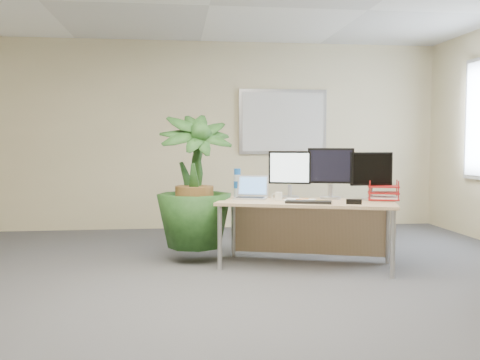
{
  "coord_description": "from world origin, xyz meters",
  "views": [
    {
      "loc": [
        -0.37,
        -3.77,
        1.24
      ],
      "look_at": [
        0.13,
        0.35,
        0.95
      ],
      "focal_mm": 40.0,
      "sensor_mm": 36.0,
      "label": 1
    }
  ],
  "objects": [
    {
      "name": "whiteboard",
      "position": [
        1.2,
        3.97,
        1.55
      ],
      "size": [
        1.3,
        0.04,
        0.95
      ],
      "color": "silver",
      "rests_on": "back_wall"
    },
    {
      "name": "monitor_dark",
      "position": [
        1.6,
        1.41,
        0.94
      ],
      "size": [
        0.44,
        0.2,
        0.48
      ],
      "color": "#A7A7AB",
      "rests_on": "desk"
    },
    {
      "name": "floor",
      "position": [
        0.0,
        0.0,
        0.0
      ],
      "size": [
        8.0,
        8.0,
        0.0
      ],
      "primitive_type": "plane",
      "color": "#48484D",
      "rests_on": "ground"
    },
    {
      "name": "monitor_right",
      "position": [
        1.22,
        1.58,
        0.97
      ],
      "size": [
        0.46,
        0.21,
        0.52
      ],
      "color": "#A7A7AB",
      "rests_on": "desk"
    },
    {
      "name": "spiral_notebook",
      "position": [
        0.86,
        1.43,
        0.67
      ],
      "size": [
        0.36,
        0.33,
        0.01
      ],
      "primitive_type": "cube",
      "rotation": [
        0.0,
        0.0,
        -0.47
      ],
      "color": "white",
      "rests_on": "desk"
    },
    {
      "name": "letter_tray",
      "position": [
        1.71,
        1.37,
        0.73
      ],
      "size": [
        0.36,
        0.31,
        0.14
      ],
      "color": "#AA1514",
      "rests_on": "desk"
    },
    {
      "name": "yellow_highlighter",
      "position": [
        1.06,
        1.32,
        0.67
      ],
      "size": [
        0.12,
        0.06,
        0.02
      ],
      "primitive_type": "cylinder",
      "rotation": [
        0.0,
        1.57,
        -0.37
      ],
      "color": "yellow",
      "rests_on": "desk"
    },
    {
      "name": "back_wall",
      "position": [
        0.0,
        4.0,
        1.35
      ],
      "size": [
        7.0,
        0.04,
        2.7
      ],
      "primitive_type": "cube",
      "color": "beige",
      "rests_on": "floor"
    },
    {
      "name": "coffee_mug",
      "position": [
        0.65,
        1.48,
        0.71
      ],
      "size": [
        0.11,
        0.08,
        0.08
      ],
      "color": "silver",
      "rests_on": "desk"
    },
    {
      "name": "orange_pen",
      "position": [
        0.89,
        1.43,
        0.68
      ],
      "size": [
        0.13,
        0.03,
        0.01
      ],
      "primitive_type": "cylinder",
      "rotation": [
        0.0,
        1.57,
        0.18
      ],
      "color": "orange",
      "rests_on": "spiral_notebook"
    },
    {
      "name": "stapler",
      "position": [
        1.3,
        1.07,
        0.69
      ],
      "size": [
        0.15,
        0.08,
        0.05
      ],
      "primitive_type": "cube",
      "rotation": [
        0.0,
        0.0,
        -0.32
      ],
      "color": "black",
      "rests_on": "desk"
    },
    {
      "name": "floor_plant",
      "position": [
        -0.18,
        1.81,
        0.75
      ],
      "size": [
        0.99,
        0.99,
        1.5
      ],
      "primitive_type": "imported",
      "rotation": [
        0.0,
        0.0,
        0.2
      ],
      "color": "#173814",
      "rests_on": "floor"
    },
    {
      "name": "laptop",
      "position": [
        0.41,
        1.71,
        0.72
      ],
      "size": [
        0.4,
        0.38,
        0.24
      ],
      "color": "silver",
      "rests_on": "desk"
    },
    {
      "name": "monitor_left",
      "position": [
        0.81,
        1.69,
        0.95
      ],
      "size": [
        0.43,
        0.2,
        0.49
      ],
      "color": "#A7A7AB",
      "rests_on": "desk"
    },
    {
      "name": "keyboard",
      "position": [
        0.89,
        1.21,
        0.68
      ],
      "size": [
        0.46,
        0.28,
        0.02
      ],
      "primitive_type": "cube",
      "rotation": [
        0.0,
        0.0,
        -0.32
      ],
      "color": "black",
      "rests_on": "desk"
    },
    {
      "name": "desk",
      "position": [
        0.95,
        1.5,
        0.53
      ],
      "size": [
        1.87,
        1.24,
        0.66
      ],
      "color": "tan",
      "rests_on": "floor"
    },
    {
      "name": "water_bottle",
      "position": [
        0.29,
        1.91,
        0.81
      ],
      "size": [
        0.08,
        0.08,
        0.3
      ],
      "color": "silver",
      "rests_on": "desk"
    }
  ]
}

